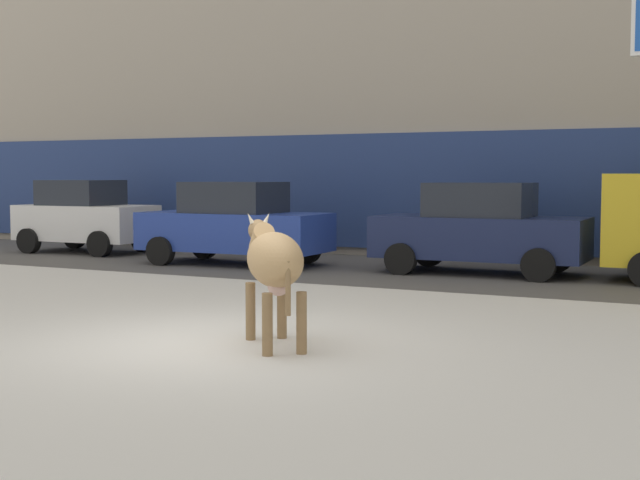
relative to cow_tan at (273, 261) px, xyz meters
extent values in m
plane|color=silver|center=(-0.79, -0.10, -0.99)|extent=(120.00, 120.00, 0.00)
cube|color=#514F4C|center=(-0.79, 8.16, -0.99)|extent=(60.00, 5.60, 0.01)
cube|color=#A39989|center=(-0.79, 13.96, 5.51)|extent=(44.00, 6.00, 13.00)
cube|color=navy|center=(-0.79, 10.91, 0.61)|extent=(43.12, 0.10, 2.80)
ellipsoid|color=tan|center=(0.05, -0.05, 0.03)|extent=(1.38, 1.44, 0.64)
cylinder|color=olive|center=(-0.43, 0.18, -0.64)|extent=(0.12, 0.12, 0.70)
cylinder|color=olive|center=(-0.14, 0.44, -0.64)|extent=(0.12, 0.12, 0.70)
cylinder|color=olive|center=(0.23, -0.55, -0.64)|extent=(0.12, 0.12, 0.70)
cylinder|color=olive|center=(0.52, -0.28, -0.64)|extent=(0.12, 0.12, 0.70)
cylinder|color=tan|center=(-0.46, 0.50, 0.21)|extent=(0.51, 0.53, 0.44)
ellipsoid|color=olive|center=(-0.60, 0.67, 0.31)|extent=(0.47, 0.49, 0.28)
cone|color=beige|center=(-0.66, 0.56, 0.47)|extent=(0.12, 0.12, 0.15)
cone|color=beige|center=(-0.50, 0.71, 0.47)|extent=(0.12, 0.12, 0.15)
cylinder|color=olive|center=(0.49, -0.55, -0.22)|extent=(0.06, 0.06, 0.60)
ellipsoid|color=beige|center=(0.17, -0.18, -0.27)|extent=(0.37, 0.37, 0.20)
cube|color=white|center=(-10.42, 8.52, -0.22)|extent=(3.53, 1.77, 0.90)
cube|color=#1E232D|center=(-10.57, 8.52, 0.55)|extent=(1.83, 1.53, 0.64)
cylinder|color=black|center=(-9.30, 9.39, -0.67)|extent=(0.64, 0.23, 0.64)
cylinder|color=black|center=(-9.27, 7.69, -0.67)|extent=(0.64, 0.23, 0.64)
cylinder|color=black|center=(-11.58, 9.35, -0.67)|extent=(0.64, 0.23, 0.64)
cylinder|color=black|center=(-11.54, 7.65, -0.67)|extent=(0.64, 0.23, 0.64)
cube|color=#233D9E|center=(-5.39, 7.66, -0.25)|extent=(4.23, 1.84, 0.84)
cube|color=#1E232D|center=(-5.39, 7.66, 0.51)|extent=(2.03, 1.59, 0.68)
cylinder|color=black|center=(-4.05, 8.57, -0.67)|extent=(0.64, 0.23, 0.64)
cylinder|color=black|center=(-4.01, 6.81, -0.67)|extent=(0.64, 0.23, 0.64)
cylinder|color=black|center=(-6.78, 8.52, -0.67)|extent=(0.64, 0.23, 0.64)
cylinder|color=black|center=(-6.74, 6.76, -0.67)|extent=(0.64, 0.23, 0.64)
cube|color=#19234C|center=(0.01, 8.35, -0.25)|extent=(4.23, 1.84, 0.84)
cube|color=#1E232D|center=(0.01, 8.35, 0.51)|extent=(2.03, 1.59, 0.68)
cylinder|color=black|center=(1.36, 9.26, -0.67)|extent=(0.64, 0.23, 0.64)
cylinder|color=black|center=(1.39, 7.50, -0.67)|extent=(0.64, 0.23, 0.64)
cylinder|color=black|center=(-1.37, 9.21, -0.67)|extent=(0.64, 0.23, 0.64)
cylinder|color=black|center=(-1.34, 7.45, -0.67)|extent=(0.64, 0.23, 0.64)
cylinder|color=#282833|center=(-7.21, 10.95, -0.55)|extent=(0.24, 0.24, 0.88)
cube|color=maroon|center=(-7.21, 10.95, 0.21)|extent=(0.36, 0.22, 0.64)
sphere|color=tan|center=(-7.21, 10.95, 0.64)|extent=(0.20, 0.20, 0.20)
camera|label=1|loc=(5.07, -8.84, 1.01)|focal=49.26mm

